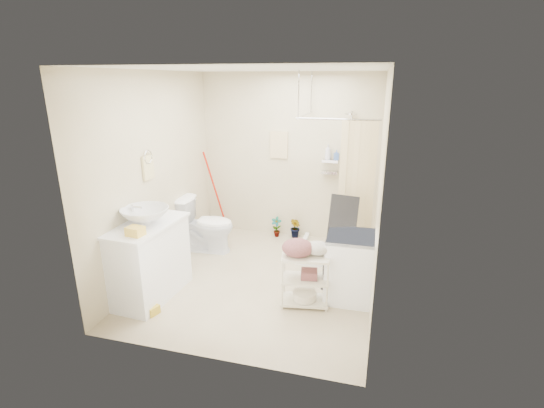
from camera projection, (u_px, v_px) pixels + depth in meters
The scene contains 23 objects.
floor at pixel (261, 278), 5.16m from camera, with size 3.20×3.20×0.00m, color #C2B392.
ceiling at pixel (259, 69), 4.36m from camera, with size 2.80×3.20×0.04m, color silver.
wall_back at pixel (288, 158), 6.23m from camera, with size 2.80×0.04×2.60m, color beige.
wall_front at pixel (205, 229), 3.29m from camera, with size 2.80×0.04×2.60m, color beige.
wall_left at pixel (156, 175), 5.10m from camera, with size 0.04×3.20×2.60m, color beige.
wall_right at pixel (379, 190), 4.42m from camera, with size 0.04×3.20×2.60m, color beige.
vanity at pixel (148, 260), 4.63m from camera, with size 0.58×1.04×0.92m, color white.
sink at pixel (145, 216), 4.47m from camera, with size 0.54×0.54×0.19m, color silver.
counter_basket at pixel (135, 231), 4.14m from camera, with size 0.17×0.14×0.10m, color #E7BE45.
floor_basket at pixel (150, 308), 4.37m from camera, with size 0.25×0.19×0.14m, color gold.
toilet at pixel (206, 224), 5.89m from camera, with size 0.46×0.81×0.83m, color white.
mop at pixel (214, 191), 6.64m from camera, with size 0.13×0.13×1.36m, color red, non-canonical shape.
potted_plant_a at pixel (276, 227), 6.47m from camera, with size 0.18×0.12×0.34m, color maroon.
potted_plant_b at pixel (296, 228), 6.41m from camera, with size 0.19×0.16×0.35m, color brown.
hanging_towel at pixel (279, 145), 6.19m from camera, with size 0.28×0.03×0.42m, color beige.
towel_ring at pixel (148, 166), 4.86m from camera, with size 0.04×0.22×0.34m, color beige, non-canonical shape.
tp_holder at pixel (165, 216), 5.31m from camera, with size 0.08×0.12×0.14m, color white, non-canonical shape.
shower at pixel (338, 185), 5.59m from camera, with size 1.10×1.10×2.10m, color white, non-canonical shape.
shampoo_bottle_a at pixel (328, 152), 5.96m from camera, with size 0.09×0.09×0.23m, color silver.
shampoo_bottle_b at pixel (336, 155), 5.95m from camera, with size 0.07×0.07×0.15m, color #3E5EA2.
washing_machine at pixel (350, 267), 4.60m from camera, with size 0.54×0.56×0.80m, color white.
laundry_rack at pixel (305, 275), 4.47m from camera, with size 0.53×0.31×0.73m, color beige, non-canonical shape.
ironing_board at pixel (340, 243), 4.74m from camera, with size 0.34×0.10×1.21m, color black, non-canonical shape.
Camera 1 is at (1.33, -4.42, 2.50)m, focal length 26.00 mm.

